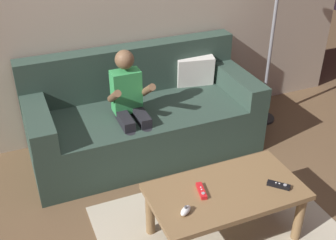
% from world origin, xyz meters
% --- Properties ---
extents(couch, '(1.84, 0.80, 0.82)m').
position_xyz_m(couch, '(0.01, 1.18, 0.29)').
color(couch, '#2D4238').
rests_on(couch, ground).
extents(person_seated_on_couch, '(0.31, 0.38, 0.94)m').
position_xyz_m(person_seated_on_couch, '(-0.15, 1.00, 0.54)').
color(person_seated_on_couch, black).
rests_on(person_seated_on_couch, ground).
extents(coffee_table, '(0.95, 0.51, 0.39)m').
position_xyz_m(coffee_table, '(0.13, 0.02, 0.32)').
color(coffee_table, brown).
rests_on(coffee_table, ground).
extents(area_rug, '(1.54, 1.19, 0.01)m').
position_xyz_m(area_rug, '(0.13, 0.02, 0.00)').
color(area_rug, '#BCB299').
rests_on(area_rug, ground).
extents(game_remote_red_near_edge, '(0.06, 0.14, 0.03)m').
position_xyz_m(game_remote_red_near_edge, '(-0.02, 0.05, 0.40)').
color(game_remote_red_near_edge, red).
rests_on(game_remote_red_near_edge, coffee_table).
extents(nunchuk_white, '(0.10, 0.09, 0.05)m').
position_xyz_m(nunchuk_white, '(-0.18, -0.07, 0.41)').
color(nunchuk_white, white).
rests_on(nunchuk_white, coffee_table).
extents(game_remote_black_far_corner, '(0.12, 0.13, 0.03)m').
position_xyz_m(game_remote_black_far_corner, '(0.44, -0.08, 0.40)').
color(game_remote_black_far_corner, black).
rests_on(game_remote_black_far_corner, coffee_table).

